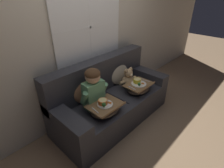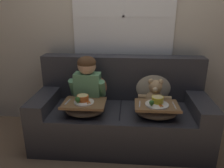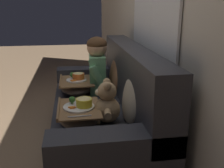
{
  "view_description": "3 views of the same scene",
  "coord_description": "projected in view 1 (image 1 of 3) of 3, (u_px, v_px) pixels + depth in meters",
  "views": [
    {
      "loc": [
        -1.7,
        -1.57,
        1.97
      ],
      "look_at": [
        -0.09,
        -0.05,
        0.72
      ],
      "focal_mm": 28.0,
      "sensor_mm": 36.0,
      "label": 1
    },
    {
      "loc": [
        0.08,
        -2.3,
        1.54
      ],
      "look_at": [
        -0.1,
        -0.01,
        0.74
      ],
      "focal_mm": 35.0,
      "sensor_mm": 36.0,
      "label": 2
    },
    {
      "loc": [
        2.3,
        -0.24,
        1.35
      ],
      "look_at": [
        -0.01,
        0.12,
        0.64
      ],
      "focal_mm": 42.0,
      "sensor_mm": 36.0,
      "label": 3
    }
  ],
  "objects": [
    {
      "name": "lap_tray_child",
      "position": [
        105.0,
        108.0,
        2.36
      ],
      "size": [
        0.45,
        0.35,
        0.21
      ],
      "color": "#473D33",
      "rests_on": "child_figure"
    },
    {
      "name": "couch",
      "position": [
        110.0,
        99.0,
        2.85
      ],
      "size": [
        1.97,
        0.85,
        0.99
      ],
      "color": "#2D2D33",
      "rests_on": "ground_plane"
    },
    {
      "name": "ground_plane",
      "position": [
        113.0,
        118.0,
        2.98
      ],
      "size": [
        14.0,
        14.0,
        0.0
      ],
      "primitive_type": "plane",
      "color": "#8E7051"
    },
    {
      "name": "throw_pillow_behind_child",
      "position": [
        84.0,
        89.0,
        2.56
      ],
      "size": [
        0.44,
        0.21,
        0.45
      ],
      "color": "#B2754C",
      "rests_on": "couch"
    },
    {
      "name": "lap_tray_teddy",
      "position": [
        138.0,
        87.0,
        2.85
      ],
      "size": [
        0.45,
        0.33,
        0.21
      ],
      "color": "#473D33",
      "rests_on": "teddy_bear"
    },
    {
      "name": "wall_back_with_window",
      "position": [
        89.0,
        36.0,
        2.65
      ],
      "size": [
        8.0,
        0.08,
        2.6
      ],
      "color": "beige",
      "rests_on": "ground_plane"
    },
    {
      "name": "child_figure",
      "position": [
        93.0,
        87.0,
        2.37
      ],
      "size": [
        0.42,
        0.21,
        0.59
      ],
      "color": "#66A370",
      "rests_on": "couch"
    },
    {
      "name": "teddy_bear",
      "position": [
        128.0,
        79.0,
        2.94
      ],
      "size": [
        0.38,
        0.26,
        0.35
      ],
      "color": "tan",
      "rests_on": "couch"
    },
    {
      "name": "throw_pillow_behind_teddy",
      "position": [
        119.0,
        72.0,
        3.04
      ],
      "size": [
        0.44,
        0.21,
        0.46
      ],
      "color": "#C1B293",
      "rests_on": "couch"
    }
  ]
}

